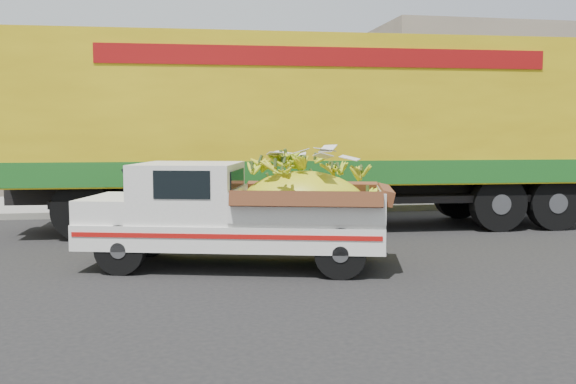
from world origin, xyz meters
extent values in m
plane|color=black|center=(0.00, 0.00, 0.00)|extent=(100.00, 100.00, 0.00)
cube|color=gray|center=(0.00, 6.51, 0.07)|extent=(60.00, 0.25, 0.15)
cube|color=gray|center=(0.00, 8.61, 0.07)|extent=(60.00, 4.00, 0.14)
cube|color=gray|center=(14.00, 15.51, 3.00)|extent=(14.00, 6.00, 6.00)
cylinder|color=black|center=(-1.58, 0.19, 0.35)|extent=(0.73, 0.38, 0.70)
cylinder|color=black|center=(-1.22, 1.48, 0.35)|extent=(0.73, 0.38, 0.70)
cylinder|color=black|center=(1.34, -0.62, 0.35)|extent=(0.73, 0.38, 0.70)
cylinder|color=black|center=(1.70, 0.67, 0.35)|extent=(0.73, 0.38, 0.70)
cube|color=silver|center=(0.01, 0.44, 0.51)|extent=(4.57, 2.65, 0.36)
cube|color=#A50F0C|center=(-0.19, -0.31, 0.57)|extent=(4.07, 1.13, 0.06)
cube|color=silver|center=(-2.03, 1.01, 0.41)|extent=(0.50, 1.50, 0.13)
cube|color=silver|center=(-1.69, 0.91, 0.85)|extent=(1.14, 1.62, 0.33)
cube|color=silver|center=(-0.63, 0.62, 1.10)|extent=(1.77, 1.82, 0.83)
cube|color=black|center=(-0.74, -0.13, 1.26)|extent=(0.76, 0.22, 0.39)
cube|color=silver|center=(1.08, 0.15, 0.92)|extent=(2.45, 2.06, 0.47)
ellipsoid|color=gold|center=(0.99, 0.17, 0.83)|extent=(2.17, 1.71, 1.17)
cylinder|color=black|center=(6.72, 2.86, 0.55)|extent=(1.11, 0.37, 1.10)
cylinder|color=black|center=(6.81, 4.86, 0.55)|extent=(1.11, 0.37, 1.10)
cylinder|color=black|center=(5.52, 2.91, 0.55)|extent=(1.11, 0.37, 1.10)
cylinder|color=black|center=(5.61, 4.91, 0.55)|extent=(1.11, 0.37, 1.10)
cylinder|color=black|center=(-2.47, 3.26, 0.55)|extent=(1.11, 0.37, 1.10)
cylinder|color=black|center=(-2.38, 5.25, 0.55)|extent=(1.11, 0.37, 1.10)
cube|color=black|center=(2.07, 4.06, 0.78)|extent=(12.03, 1.51, 0.36)
cube|color=gold|center=(2.07, 4.06, 2.38)|extent=(11.86, 3.00, 2.84)
cube|color=#1A5B1C|center=(2.07, 4.06, 1.21)|extent=(11.92, 3.02, 0.45)
cube|color=maroon|center=(2.02, 2.80, 3.35)|extent=(8.39, 0.38, 0.35)
camera|label=1|loc=(-0.87, -8.81, 1.94)|focal=40.00mm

